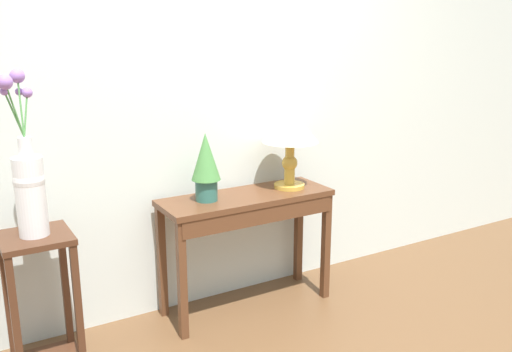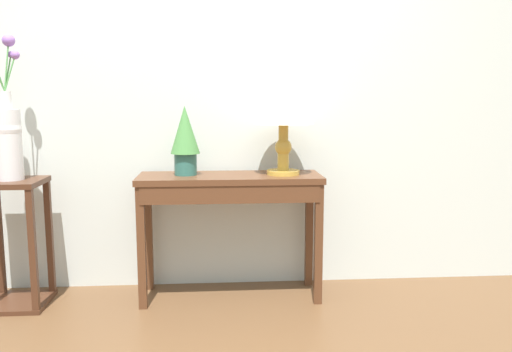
{
  "view_description": "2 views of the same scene",
  "coord_description": "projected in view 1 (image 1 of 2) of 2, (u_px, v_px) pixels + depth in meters",
  "views": [
    {
      "loc": [
        -1.53,
        -1.48,
        1.7
      ],
      "look_at": [
        0.08,
        1.25,
        0.87
      ],
      "focal_mm": 38.96,
      "sensor_mm": 36.0,
      "label": 1
    },
    {
      "loc": [
        -0.03,
        -1.71,
        1.18
      ],
      "look_at": [
        0.21,
        1.4,
        0.72
      ],
      "focal_mm": 36.95,
      "sensor_mm": 36.0,
      "label": 2
    }
  ],
  "objects": [
    {
      "name": "table_lamp",
      "position": [
        290.0,
        130.0,
        3.41
      ],
      "size": [
        0.35,
        0.35,
        0.51
      ],
      "color": "gold",
      "rests_on": "console_table"
    },
    {
      "name": "potted_plant_on_console",
      "position": [
        206.0,
        164.0,
        3.18
      ],
      "size": [
        0.17,
        0.17,
        0.4
      ],
      "color": "#2D665B",
      "rests_on": "console_table"
    },
    {
      "name": "pedestal_stand_left",
      "position": [
        42.0,
        303.0,
        2.81
      ],
      "size": [
        0.34,
        0.34,
        0.73
      ],
      "color": "#472819",
      "rests_on": "ground"
    },
    {
      "name": "console_table",
      "position": [
        248.0,
        215.0,
        3.36
      ],
      "size": [
        1.06,
        0.37,
        0.74
      ],
      "color": "#56331E",
      "rests_on": "ground"
    },
    {
      "name": "back_wall_with_art",
      "position": [
        217.0,
        81.0,
        3.39
      ],
      "size": [
        9.0,
        0.1,
        2.8
      ],
      "color": "silver",
      "rests_on": "ground"
    },
    {
      "name": "flower_vase_tall",
      "position": [
        29.0,
        183.0,
        2.65
      ],
      "size": [
        0.17,
        0.19,
        0.8
      ],
      "color": "silver",
      "rests_on": "pedestal_stand_left"
    }
  ]
}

